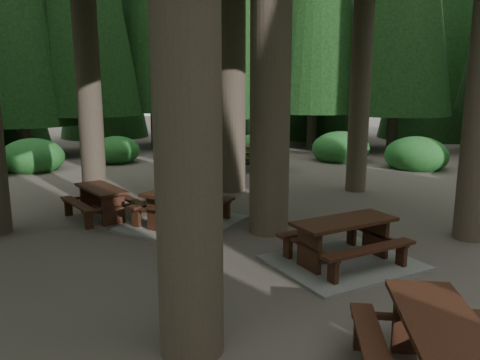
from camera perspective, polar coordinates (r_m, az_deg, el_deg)
ground at (r=9.68m, az=0.42°, el=-7.40°), size 80.00×80.00×0.00m
picnic_table_a at (r=8.57m, az=12.50°, el=-8.19°), size 2.59×2.21×0.82m
picnic_table_b at (r=11.66m, az=-16.54°, el=-2.07°), size 1.51×1.83×0.75m
picnic_table_c at (r=10.78m, az=-7.04°, el=-3.80°), size 3.21×3.00×0.87m
picnic_table_d at (r=17.86m, az=2.03°, el=3.23°), size 2.62×2.48×0.90m
picnic_table_e at (r=5.37m, az=23.16°, el=-18.06°), size 2.43×2.47×0.83m
shrub_ring at (r=10.54m, az=1.28°, el=-3.56°), size 23.86×24.64×1.49m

